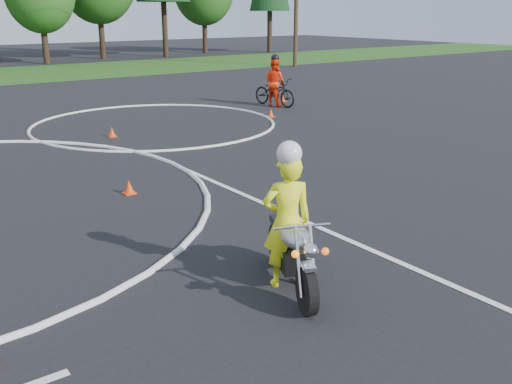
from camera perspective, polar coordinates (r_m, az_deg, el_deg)
primary_motorcycle at (r=7.79m, az=3.65°, el=-6.00°), size 1.11×1.99×1.11m
rider_primary_grp at (r=7.72m, az=3.13°, el=-2.56°), size 0.81×0.68×2.07m
rider_second_grp at (r=23.10m, az=1.90°, el=10.37°), size 1.05×2.21×2.04m
traffic_cones at (r=15.06m, az=-12.04°, el=3.76°), size 19.17×12.92×0.30m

